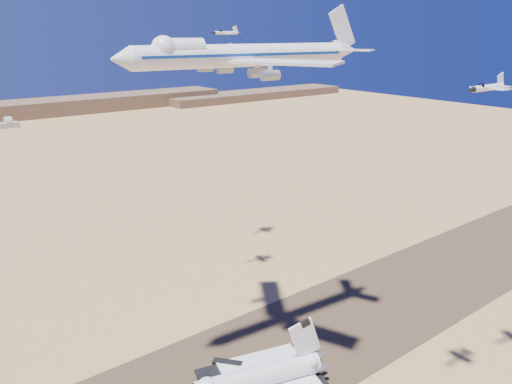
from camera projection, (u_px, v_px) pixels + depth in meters
ground at (240, 372)px, 149.16m from camera, size 1200.00×1200.00×0.00m
runway at (240, 372)px, 149.15m from camera, size 600.00×50.00×0.06m
ridgeline at (21, 112)px, 582.32m from camera, size 960.00×90.00×18.00m
shuttle at (257, 380)px, 137.04m from camera, size 44.12×34.24×21.58m
carrier_747 at (239, 55)px, 124.48m from camera, size 71.51×55.20×17.80m
chase_jet_a at (487, 87)px, 105.49m from camera, size 14.56×7.69×3.63m
chase_jet_e at (216, 51)px, 170.38m from camera, size 13.86×7.77×3.48m
chase_jet_f at (225, 33)px, 199.28m from camera, size 14.16×7.66×3.53m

